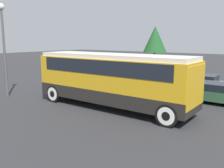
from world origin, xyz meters
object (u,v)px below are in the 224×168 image
parked_car_far (141,77)px  lamp_post (3,37)px  parked_car_mid (201,83)px  tour_bus (113,76)px  parked_car_near (218,93)px

parked_car_far → lamp_post: lamp_post is taller
parked_car_far → lamp_post: bearing=-119.1°
parked_car_mid → parked_car_far: size_ratio=1.10×
tour_bus → parked_car_mid: bearing=71.2°
tour_bus → parked_car_far: size_ratio=2.27×
lamp_post → parked_car_mid: bearing=43.6°
tour_bus → parked_car_mid: (2.65, 7.80, -1.23)m
parked_car_near → lamp_post: 14.58m
tour_bus → lamp_post: bearing=-164.9°
tour_bus → parked_car_near: bearing=46.4°
parked_car_near → lamp_post: (-12.35, -6.94, 3.44)m
parked_car_mid → lamp_post: bearing=-136.4°
tour_bus → parked_car_near: tour_bus is taller
parked_car_mid → parked_car_far: (-5.12, -0.44, 0.04)m
tour_bus → parked_car_far: tour_bus is taller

